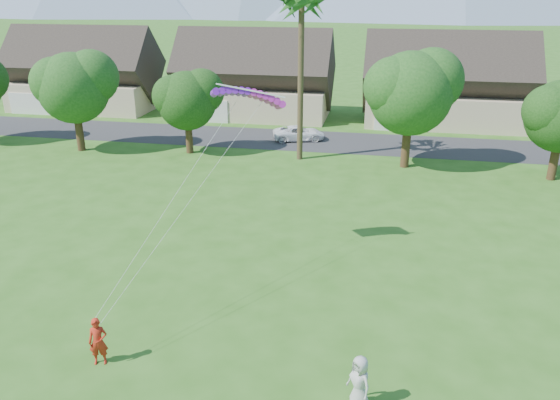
% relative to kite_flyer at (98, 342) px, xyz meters
% --- Properties ---
extents(street, '(90.00, 7.00, 0.01)m').
position_rel_kite_flyer_xyz_m(street, '(5.10, 31.39, -0.91)').
color(street, '#2D2D30').
rests_on(street, ground).
extents(kite_flyer, '(0.77, 0.62, 1.82)m').
position_rel_kite_flyer_xyz_m(kite_flyer, '(0.00, 0.00, 0.00)').
color(kite_flyer, red).
rests_on(kite_flyer, ground).
extents(watcher, '(1.07, 1.08, 1.88)m').
position_rel_kite_flyer_xyz_m(watcher, '(9.16, -0.45, 0.03)').
color(watcher, '#B0B1AC').
rests_on(watcher, ground).
extents(parked_car, '(4.91, 3.30, 1.25)m').
position_rel_kite_flyer_xyz_m(parked_car, '(2.17, 31.39, -0.28)').
color(parked_car, white).
rests_on(parked_car, ground).
extents(houses_row, '(72.75, 8.19, 8.86)m').
position_rel_kite_flyer_xyz_m(houses_row, '(5.60, 40.39, 2.53)').
color(houses_row, beige).
rests_on(houses_row, ground).
extents(tree_row, '(62.27, 6.67, 8.45)m').
position_rel_kite_flyer_xyz_m(tree_row, '(3.96, 25.31, 3.98)').
color(tree_row, '#47301C').
rests_on(tree_row, ground).
extents(parafoil_kite, '(3.53, 1.51, 0.50)m').
position_rel_kite_flyer_xyz_m(parafoil_kite, '(3.27, 9.48, 7.17)').
color(parafoil_kite, purple).
rests_on(parafoil_kite, ground).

